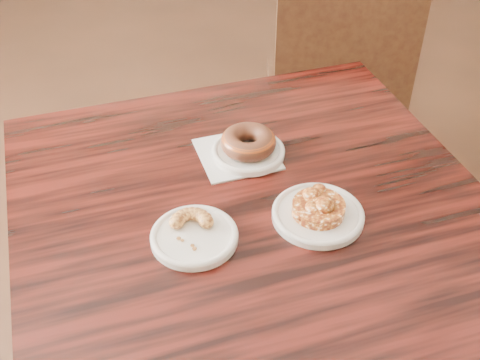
{
  "coord_description": "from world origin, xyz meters",
  "views": [
    {
      "loc": [
        -0.3,
        -1.12,
        1.5
      ],
      "look_at": [
        -0.28,
        -0.28,
        0.8
      ],
      "focal_mm": 45.0,
      "sensor_mm": 36.0,
      "label": 1
    }
  ],
  "objects_px": {
    "apple_fritter": "(319,206)",
    "cruller_fragment": "(194,229)",
    "cafe_table": "(252,329)",
    "chair_far": "(331,93)",
    "glazed_donut": "(248,142)"
  },
  "relations": [
    {
      "from": "glazed_donut",
      "to": "apple_fritter",
      "type": "relative_size",
      "value": 0.86
    },
    {
      "from": "cafe_table",
      "to": "chair_far",
      "type": "xyz_separation_m",
      "value": [
        0.29,
        0.88,
        0.08
      ]
    },
    {
      "from": "cafe_table",
      "to": "apple_fritter",
      "type": "relative_size",
      "value": 6.69
    },
    {
      "from": "cruller_fragment",
      "to": "glazed_donut",
      "type": "bearing_deg",
      "value": 66.83
    },
    {
      "from": "apple_fritter",
      "to": "cruller_fragment",
      "type": "height_order",
      "value": "apple_fritter"
    },
    {
      "from": "chair_far",
      "to": "glazed_donut",
      "type": "relative_size",
      "value": 7.99
    },
    {
      "from": "glazed_donut",
      "to": "cruller_fragment",
      "type": "xyz_separation_m",
      "value": [
        -0.1,
        -0.24,
        -0.01
      ]
    },
    {
      "from": "cafe_table",
      "to": "cruller_fragment",
      "type": "bearing_deg",
      "value": -158.48
    },
    {
      "from": "glazed_donut",
      "to": "apple_fritter",
      "type": "bearing_deg",
      "value": -57.39
    },
    {
      "from": "cafe_table",
      "to": "cruller_fragment",
      "type": "height_order",
      "value": "cruller_fragment"
    },
    {
      "from": "apple_fritter",
      "to": "cruller_fragment",
      "type": "distance_m",
      "value": 0.23
    },
    {
      "from": "apple_fritter",
      "to": "cruller_fragment",
      "type": "xyz_separation_m",
      "value": [
        -0.22,
        -0.05,
        -0.0
      ]
    },
    {
      "from": "chair_far",
      "to": "cafe_table",
      "type": "bearing_deg",
      "value": 72.5
    },
    {
      "from": "cafe_table",
      "to": "apple_fritter",
      "type": "xyz_separation_m",
      "value": [
        0.11,
        -0.04,
        0.4
      ]
    },
    {
      "from": "apple_fritter",
      "to": "cruller_fragment",
      "type": "bearing_deg",
      "value": -167.12
    }
  ]
}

